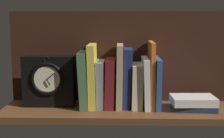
{
  "coord_description": "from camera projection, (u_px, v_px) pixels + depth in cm",
  "views": [
    {
      "loc": [
        0.1,
        -118.72,
        35.16
      ],
      "look_at": [
        -2.88,
        3.12,
        15.02
      ],
      "focal_mm": 50.48,
      "sensor_mm": 36.0,
      "label": 1
    }
  ],
  "objects": [
    {
      "name": "ground_plane",
      "position": [
        119.0,
        111.0,
        1.23
      ],
      "size": [
        91.17,
        25.28,
        2.5
      ],
      "primitive_type": "cube",
      "color": "brown"
    },
    {
      "name": "back_panel",
      "position": [
        119.0,
        57.0,
        1.32
      ],
      "size": [
        91.17,
        1.2,
        37.64
      ],
      "primitive_type": "cube",
      "color": "black",
      "rests_on": "ground_plane"
    },
    {
      "name": "book_green_romantic",
      "position": [
        84.0,
        79.0,
        1.24
      ],
      "size": [
        4.04,
        15.79,
        21.94
      ],
      "primitive_type": "cube",
      "rotation": [
        0.0,
        -0.04,
        0.0
      ],
      "color": "#476B44",
      "rests_on": "ground_plane"
    },
    {
      "name": "book_yellow_seinlanguage",
      "position": [
        92.0,
        76.0,
        1.24
      ],
      "size": [
        3.31,
        14.87,
        24.75
      ],
      "primitive_type": "cube",
      "rotation": [
        0.0,
        -0.02,
        0.0
      ],
      "color": "gold",
      "rests_on": "ground_plane"
    },
    {
      "name": "book_gray_chess",
      "position": [
        101.0,
        84.0,
        1.25
      ],
      "size": [
        3.54,
        13.2,
        18.26
      ],
      "primitive_type": "cube",
      "rotation": [
        0.0,
        -0.02,
        0.0
      ],
      "color": "gray",
      "rests_on": "ground_plane"
    },
    {
      "name": "book_maroon_dawkins",
      "position": [
        110.0,
        83.0,
        1.24
      ],
      "size": [
        4.1,
        13.85,
        19.11
      ],
      "primitive_type": "cube",
      "rotation": [
        0.0,
        0.02,
        0.0
      ],
      "color": "maroon",
      "rests_on": "ground_plane"
    },
    {
      "name": "book_tan_shortstories",
      "position": [
        118.0,
        76.0,
        1.24
      ],
      "size": [
        2.72,
        14.63,
        24.67
      ],
      "primitive_type": "cube",
      "rotation": [
        0.0,
        0.01,
        0.0
      ],
      "color": "tan",
      "rests_on": "ground_plane"
    },
    {
      "name": "book_navy_bierce",
      "position": [
        126.0,
        78.0,
        1.24
      ],
      "size": [
        4.48,
        12.25,
        23.25
      ],
      "primitive_type": "cube",
      "rotation": [
        0.0,
        0.05,
        0.0
      ],
      "color": "#192147",
      "rests_on": "ground_plane"
    },
    {
      "name": "book_cream_twain",
      "position": [
        137.0,
        85.0,
        1.24
      ],
      "size": [
        4.42,
        13.9,
        17.08
      ],
      "primitive_type": "cube",
      "rotation": [
        0.0,
        0.02,
        0.0
      ],
      "color": "beige",
      "rests_on": "ground_plane"
    },
    {
      "name": "book_white_catcher",
      "position": [
        146.0,
        82.0,
        1.24
      ],
      "size": [
        2.99,
        16.38,
        19.47
      ],
      "primitive_type": "cube",
      "rotation": [
        0.0,
        -0.04,
        0.0
      ],
      "color": "silver",
      "rests_on": "ground_plane"
    },
    {
      "name": "book_orange_pandolfini",
      "position": [
        151.0,
        75.0,
        1.24
      ],
      "size": [
        2.03,
        15.04,
        25.75
      ],
      "primitive_type": "cube",
      "rotation": [
        0.0,
        -0.02,
        0.0
      ],
      "color": "orange",
      "rests_on": "ground_plane"
    },
    {
      "name": "book_blue_modern",
      "position": [
        156.0,
        82.0,
        1.24
      ],
      "size": [
        2.01,
        16.64,
        19.46
      ],
      "primitive_type": "cube",
      "rotation": [
        0.0,
        0.0,
        0.0
      ],
      "color": "#2D4C8E",
      "rests_on": "ground_plane"
    },
    {
      "name": "framed_clock",
      "position": [
        48.0,
        81.0,
        1.24
      ],
      "size": [
        20.17,
        6.9,
        20.32
      ],
      "color": "black",
      "rests_on": "ground_plane"
    },
    {
      "name": "book_stack_side",
      "position": [
        193.0,
        103.0,
        1.21
      ],
      "size": [
        17.31,
        11.99,
        5.14
      ],
      "color": "#232D4C",
      "rests_on": "ground_plane"
    }
  ]
}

